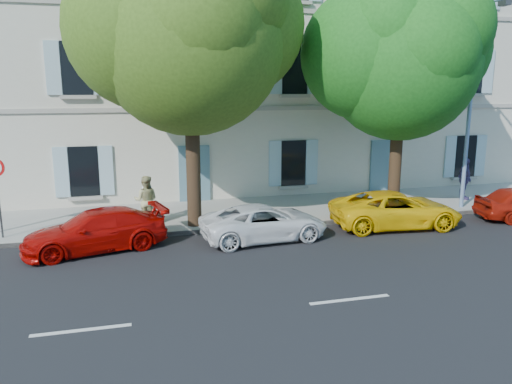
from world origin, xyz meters
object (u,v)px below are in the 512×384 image
object	(u,v)px
car_red_coupe	(95,231)
pedestrian_a	(147,200)
pedestrian_c	(465,179)
street_lamp	(473,96)
tree_left	(190,40)
pedestrian_b	(146,200)
car_white_coupe	(264,222)
tree_right	(401,63)
car_yellow_supercar	(396,209)

from	to	relation	value
car_red_coupe	pedestrian_a	bearing A→B (deg)	131.41
car_red_coupe	pedestrian_c	xyz separation A→B (m)	(15.00, 2.70, 0.42)
street_lamp	tree_left	bearing A→B (deg)	178.94
pedestrian_c	tree_left	bearing A→B (deg)	109.00
pedestrian_b	pedestrian_a	bearing A→B (deg)	-83.57
car_white_coupe	street_lamp	distance (m)	9.73
tree_left	pedestrian_a	size ratio (longest dim) A/B	5.87
car_white_coupe	pedestrian_a	distance (m)	4.47
tree_right	pedestrian_b	distance (m)	10.46
tree_left	pedestrian_b	size ratio (longest dim) A/B	5.58
pedestrian_a	pedestrian_b	size ratio (longest dim) A/B	0.95
tree_left	pedestrian_b	xyz separation A→B (m)	(-1.62, 0.50, -5.38)
car_red_coupe	pedestrian_b	distance (m)	2.63
car_red_coupe	pedestrian_b	bearing A→B (deg)	128.21
car_yellow_supercar	tree_right	size ratio (longest dim) A/B	0.53
street_lamp	car_white_coupe	bearing A→B (deg)	-169.70
car_yellow_supercar	car_red_coupe	bearing A→B (deg)	95.22
car_red_coupe	pedestrian_a	xyz separation A→B (m)	(1.64, 2.33, 0.36)
pedestrian_b	pedestrian_c	distance (m)	13.41
tree_right	car_yellow_supercar	bearing A→B (deg)	-116.66
car_white_coupe	car_red_coupe	bearing A→B (deg)	82.11
car_white_coupe	tree_right	distance (m)	7.86
tree_right	pedestrian_c	world-z (taller)	tree_right
tree_right	street_lamp	xyz separation A→B (m)	(3.07, -0.17, -1.17)
tree_right	pedestrian_b	size ratio (longest dim) A/B	5.00
pedestrian_a	pedestrian_b	bearing A→B (deg)	51.06
street_lamp	pedestrian_c	size ratio (longest dim) A/B	4.35
tree_left	street_lamp	xyz separation A→B (m)	(10.78, -0.20, -1.84)
car_red_coupe	tree_right	world-z (taller)	tree_right
car_red_coupe	tree_right	bearing A→B (deg)	84.36
car_white_coupe	pedestrian_b	world-z (taller)	pedestrian_b
tree_right	car_white_coupe	bearing A→B (deg)	-162.79
car_white_coupe	street_lamp	size ratio (longest dim) A/B	0.53
car_white_coupe	tree_left	size ratio (longest dim) A/B	0.43
car_white_coupe	pedestrian_a	bearing A→B (deg)	49.37
tree_left	street_lamp	size ratio (longest dim) A/B	1.25
car_red_coupe	car_white_coupe	distance (m)	5.28
car_red_coupe	pedestrian_a	world-z (taller)	pedestrian_a
car_white_coupe	car_yellow_supercar	world-z (taller)	car_yellow_supercar
street_lamp	car_red_coupe	bearing A→B (deg)	-174.55
pedestrian_b	pedestrian_c	size ratio (longest dim) A/B	0.97
tree_left	street_lamp	world-z (taller)	tree_left
car_yellow_supercar	pedestrian_a	world-z (taller)	pedestrian_a
car_white_coupe	tree_left	world-z (taller)	tree_left
car_yellow_supercar	pedestrian_a	distance (m)	8.86
car_yellow_supercar	tree_left	xyz separation A→B (m)	(-6.96, 1.51, 5.76)
car_white_coupe	street_lamp	bearing A→B (deg)	-84.87
car_white_coupe	tree_right	bearing A→B (deg)	-77.95
car_red_coupe	car_yellow_supercar	world-z (taller)	car_yellow_supercar
pedestrian_b	tree_right	bearing A→B (deg)	-170.65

